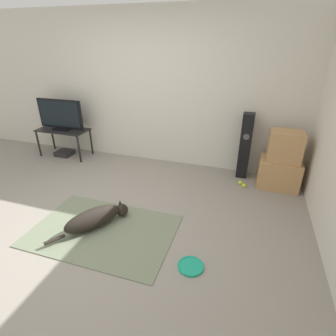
{
  "coord_description": "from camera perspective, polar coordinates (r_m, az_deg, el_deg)",
  "views": [
    {
      "loc": [
        1.67,
        -2.19,
        2.05
      ],
      "look_at": [
        0.67,
        0.91,
        0.45
      ],
      "focal_mm": 28.0,
      "sensor_mm": 36.0,
      "label": 1
    }
  ],
  "objects": [
    {
      "name": "ground_plane",
      "position": [
        3.43,
        -15.79,
        -11.67
      ],
      "size": [
        12.0,
        12.0,
        0.0
      ],
      "primitive_type": "plane",
      "color": "gray"
    },
    {
      "name": "wall_back",
      "position": [
        4.67,
        -3.48,
        16.54
      ],
      "size": [
        8.0,
        0.06,
        2.55
      ],
      "color": "beige",
      "rests_on": "ground_plane"
    },
    {
      "name": "area_rug",
      "position": [
        3.3,
        -13.92,
        -13.06
      ],
      "size": [
        1.67,
        1.11,
        0.01
      ],
      "color": "slate",
      "rests_on": "ground_plane"
    },
    {
      "name": "dog",
      "position": [
        3.31,
        -15.48,
        -10.41
      ],
      "size": [
        0.63,
        0.89,
        0.25
      ],
      "color": "black",
      "rests_on": "area_rug"
    },
    {
      "name": "frisbee",
      "position": [
        2.81,
        4.98,
        -20.48
      ],
      "size": [
        0.27,
        0.27,
        0.03
      ],
      "color": "#199E7A",
      "rests_on": "ground_plane"
    },
    {
      "name": "cardboard_box_lower",
      "position": [
        4.35,
        22.91,
        -0.99
      ],
      "size": [
        0.59,
        0.45,
        0.44
      ],
      "color": "tan",
      "rests_on": "ground_plane"
    },
    {
      "name": "cardboard_box_upper",
      "position": [
        4.17,
        24.14,
        4.32
      ],
      "size": [
        0.46,
        0.35,
        0.45
      ],
      "color": "tan",
      "rests_on": "cardboard_box_lower"
    },
    {
      "name": "floor_speaker",
      "position": [
        4.35,
        16.42,
        4.57
      ],
      "size": [
        0.17,
        0.18,
        1.06
      ],
      "color": "black",
      "rests_on": "ground_plane"
    },
    {
      "name": "tv_stand",
      "position": [
        5.41,
        -21.83,
        7.1
      ],
      "size": [
        0.97,
        0.46,
        0.53
      ],
      "color": "black",
      "rests_on": "ground_plane"
    },
    {
      "name": "tv",
      "position": [
        5.32,
        -22.43,
        10.62
      ],
      "size": [
        0.92,
        0.2,
        0.56
      ],
      "color": "black",
      "rests_on": "tv_stand"
    },
    {
      "name": "tennis_ball_by_boxes",
      "position": [
        4.27,
        15.51,
        -3.09
      ],
      "size": [
        0.07,
        0.07,
        0.07
      ],
      "color": "#C6E033",
      "rests_on": "ground_plane"
    },
    {
      "name": "tennis_ball_near_speaker",
      "position": [
        4.2,
        16.2,
        -3.68
      ],
      "size": [
        0.07,
        0.07,
        0.07
      ],
      "color": "#C6E033",
      "rests_on": "ground_plane"
    },
    {
      "name": "game_console",
      "position": [
        5.56,
        -21.57,
        3.06
      ],
      "size": [
        0.3,
        0.29,
        0.08
      ],
      "color": "black",
      "rests_on": "ground_plane"
    }
  ]
}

